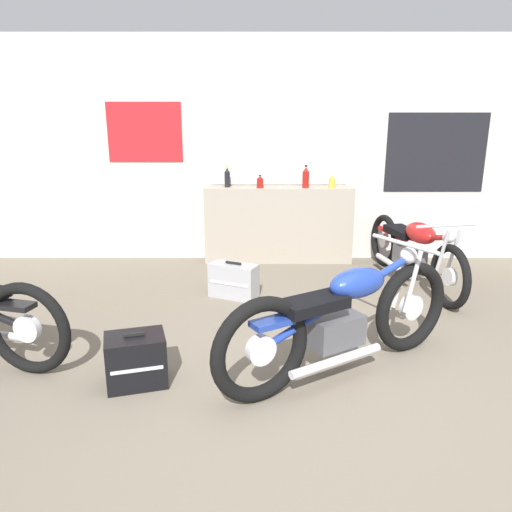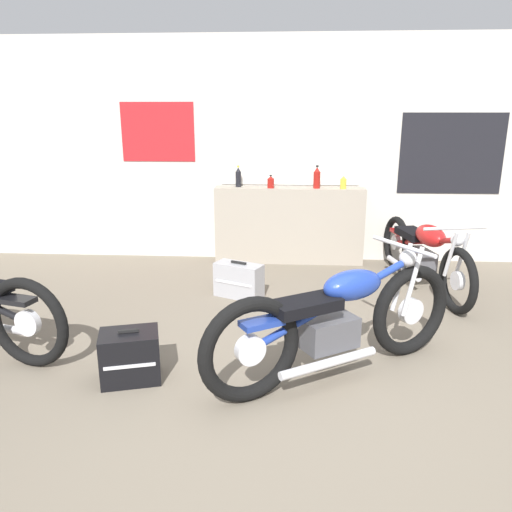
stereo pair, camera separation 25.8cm
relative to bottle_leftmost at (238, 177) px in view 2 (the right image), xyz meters
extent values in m
plane|color=#706656|center=(0.77, -3.55, -1.09)|extent=(24.00, 24.00, 0.00)
cube|color=beige|center=(0.77, 0.14, 0.31)|extent=(10.00, 0.06, 2.80)
cube|color=silver|center=(0.65, 0.11, 0.34)|extent=(1.70, 0.01, 0.82)
cube|color=beige|center=(0.65, 0.10, 0.34)|extent=(1.76, 0.01, 0.88)
cube|color=black|center=(2.64, 0.11, 0.30)|extent=(1.26, 0.01, 0.98)
cube|color=#B21E23|center=(-1.03, 0.11, 0.55)|extent=(0.94, 0.01, 0.73)
cube|color=gray|center=(0.65, -0.04, -0.60)|extent=(1.89, 0.28, 0.97)
cylinder|color=black|center=(0.00, 0.00, -0.02)|extent=(0.07, 0.07, 0.19)
cone|color=black|center=(0.00, 0.00, 0.10)|extent=(0.06, 0.06, 0.05)
cylinder|color=gold|center=(0.00, 0.00, 0.14)|extent=(0.03, 0.03, 0.02)
cylinder|color=maroon|center=(0.41, -0.08, -0.06)|extent=(0.08, 0.08, 0.12)
cone|color=maroon|center=(0.41, -0.08, 0.01)|extent=(0.07, 0.07, 0.03)
cylinder|color=black|center=(0.41, -0.08, 0.04)|extent=(0.03, 0.03, 0.01)
cylinder|color=maroon|center=(0.99, -0.06, -0.02)|extent=(0.09, 0.09, 0.20)
cone|color=maroon|center=(0.99, -0.06, 0.11)|extent=(0.07, 0.07, 0.06)
cylinder|color=black|center=(0.99, -0.06, 0.15)|extent=(0.03, 0.03, 0.02)
cylinder|color=gold|center=(1.31, -0.08, -0.06)|extent=(0.08, 0.08, 0.12)
cone|color=gold|center=(1.31, -0.08, 0.02)|extent=(0.07, 0.07, 0.03)
cylinder|color=silver|center=(1.31, -0.08, 0.04)|extent=(0.03, 0.03, 0.01)
torus|color=black|center=(-1.32, -2.95, -0.73)|extent=(0.71, 0.26, 0.72)
cylinder|color=silver|center=(-1.32, -2.95, -0.73)|extent=(0.21, 0.11, 0.20)
cube|color=black|center=(-1.40, -2.93, -0.56)|extent=(0.32, 0.21, 0.04)
torus|color=black|center=(2.27, -1.66, -0.76)|extent=(0.21, 0.65, 0.65)
cylinder|color=silver|center=(2.27, -1.66, -0.76)|extent=(0.09, 0.19, 0.18)
torus|color=black|center=(1.98, -0.22, -0.76)|extent=(0.21, 0.65, 0.65)
cylinder|color=silver|center=(1.98, -0.22, -0.76)|extent=(0.09, 0.19, 0.18)
cube|color=#4C4C51|center=(2.11, -0.87, -0.78)|extent=(0.30, 0.45, 0.20)
cylinder|color=#B21919|center=(2.11, -0.87, -0.58)|extent=(0.32, 1.32, 0.42)
ellipsoid|color=#B21919|center=(2.15, -1.05, -0.46)|extent=(0.33, 0.54, 0.22)
cube|color=black|center=(2.07, -0.65, -0.54)|extent=(0.33, 0.54, 0.08)
cube|color=#B21919|center=(2.00, -0.31, -0.60)|extent=(0.20, 0.32, 0.04)
cylinder|color=silver|center=(2.32, -1.58, -0.52)|extent=(0.07, 0.18, 0.48)
cylinder|color=silver|center=(2.20, -1.60, -0.52)|extent=(0.07, 0.18, 0.48)
cylinder|color=silver|center=(2.24, -1.52, -0.28)|extent=(0.63, 0.16, 0.03)
sphere|color=silver|center=(2.25, -1.57, -0.38)|extent=(0.13, 0.13, 0.13)
cylinder|color=silver|center=(1.95, -0.79, -0.91)|extent=(0.22, 0.80, 0.06)
torus|color=black|center=(1.62, -2.57, -0.71)|extent=(0.69, 0.48, 0.75)
cylinder|color=silver|center=(1.62, -2.57, -0.71)|extent=(0.21, 0.17, 0.21)
torus|color=black|center=(0.39, -3.32, -0.71)|extent=(0.69, 0.48, 0.75)
cylinder|color=silver|center=(0.39, -3.32, -0.71)|extent=(0.21, 0.17, 0.21)
cube|color=#4C4C51|center=(0.94, -2.98, -0.73)|extent=(0.46, 0.40, 0.23)
cylinder|color=navy|center=(0.94, -2.98, -0.51)|extent=(1.14, 0.73, 0.46)
ellipsoid|color=navy|center=(1.10, -2.88, -0.40)|extent=(0.54, 0.46, 0.22)
cube|color=black|center=(0.76, -3.09, -0.48)|extent=(0.54, 0.46, 0.08)
cube|color=navy|center=(0.47, -3.27, -0.54)|extent=(0.32, 0.27, 0.04)
cylinder|color=silver|center=(1.52, -2.55, -0.44)|extent=(0.17, 0.12, 0.54)
cylinder|color=silver|center=(1.59, -2.65, -0.44)|extent=(0.17, 0.12, 0.54)
cylinder|color=silver|center=(1.49, -2.64, -0.17)|extent=(0.36, 0.56, 0.03)
sphere|color=silver|center=(1.54, -2.61, -0.27)|extent=(0.13, 0.13, 0.13)
cylinder|color=silver|center=(0.93, -3.15, -0.88)|extent=(0.71, 0.47, 0.06)
cube|color=#9E9EA3|center=(0.13, -1.36, -0.91)|extent=(0.55, 0.41, 0.36)
cube|color=silver|center=(0.08, -1.46, -0.91)|extent=(0.39, 0.19, 0.02)
cube|color=black|center=(0.13, -1.36, -0.71)|extent=(0.17, 0.10, 0.02)
cube|color=black|center=(-0.49, -3.10, -0.90)|extent=(0.48, 0.40, 0.37)
cube|color=silver|center=(-0.45, -3.25, -0.90)|extent=(0.34, 0.10, 0.02)
cube|color=black|center=(-0.49, -3.10, -0.70)|extent=(0.15, 0.06, 0.02)
camera|label=1|loc=(0.36, -6.31, 0.80)|focal=35.00mm
camera|label=2|loc=(0.62, -6.31, 0.80)|focal=35.00mm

